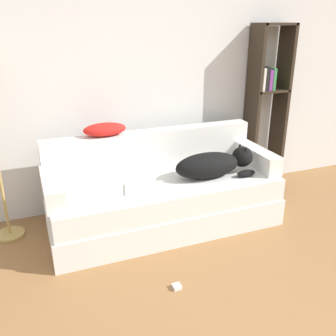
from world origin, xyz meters
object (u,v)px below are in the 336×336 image
object	(u,v)px
couch	(164,203)
power_adapter	(177,287)
bookshelf	(267,100)
laptop	(145,188)
dog	(214,164)
throw_pillow	(105,129)

from	to	relation	value
couch	power_adapter	size ratio (longest dim) A/B	35.68
bookshelf	power_adapter	world-z (taller)	bookshelf
laptop	dog	bearing A→B (deg)	17.20
throw_pillow	power_adapter	world-z (taller)	throw_pillow
couch	bookshelf	xyz separation A→B (m)	(1.36, 0.46, 0.76)
bookshelf	power_adapter	size ratio (longest dim) A/B	30.39
bookshelf	power_adapter	distance (m)	2.29
power_adapter	throw_pillow	bearing A→B (deg)	99.19
throw_pillow	power_adapter	distance (m)	1.51
couch	dog	size ratio (longest dim) A/B	2.70
dog	power_adapter	distance (m)	1.19
throw_pillow	power_adapter	size ratio (longest dim) A/B	6.66
couch	laptop	xyz separation A→B (m)	(-0.22, -0.12, 0.24)
couch	throw_pillow	distance (m)	0.86
couch	laptop	world-z (taller)	laptop
laptop	power_adapter	world-z (taller)	laptop
laptop	bookshelf	bearing A→B (deg)	34.24
laptop	throw_pillow	size ratio (longest dim) A/B	0.98
dog	couch	bearing A→B (deg)	169.44
laptop	throw_pillow	xyz separation A→B (m)	(-0.21, 0.47, 0.41)
couch	throw_pillow	bearing A→B (deg)	141.48
dog	laptop	bearing A→B (deg)	-176.82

